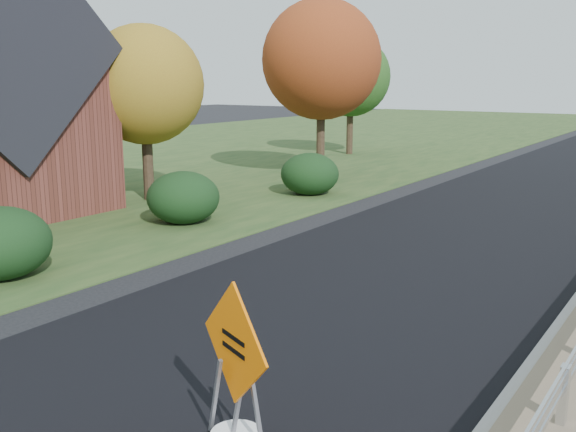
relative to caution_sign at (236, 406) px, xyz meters
The scene contains 9 objects.
grass_verge_near 27.78m from the caution_sign, 139.13° to the left, with size 30.00×120.00×0.03m, color #28431C.
milled_overlay 18.23m from the caution_sign, 94.40° to the left, with size 7.20×120.00×0.01m, color black.
hedge_south 8.29m from the caution_sign, 164.80° to the left, with size 2.09×2.09×1.52m, color black.
hedge_mid 11.80m from the caution_sign, 136.12° to the left, with size 2.09×2.09×1.52m, color black.
hedge_north 16.28m from the caution_sign, 119.44° to the left, with size 2.09×2.09×1.52m, color black.
tree_near_yellow 16.09m from the caution_sign, 139.71° to the left, with size 3.96×3.96×5.88m.
tree_near_red 21.20m from the caution_sign, 118.82° to the left, with size 4.95×4.95×7.35m.
tree_near_back 29.46m from the caution_sign, 116.41° to the left, with size 4.29×4.29×6.37m.
caution_sign is the anchor object (origin of this frame).
Camera 1 is at (1.18, -13.27, 4.07)m, focal length 40.00 mm.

